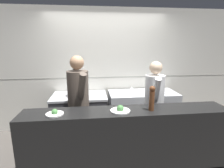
{
  "coord_description": "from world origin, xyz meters",
  "views": [
    {
      "loc": [
        -0.31,
        -2.45,
        1.86
      ],
      "look_at": [
        0.05,
        0.62,
        1.15
      ],
      "focal_mm": 28.0,
      "sensor_mm": 36.0,
      "label": 1
    }
  ],
  "objects_px": {
    "oven_range": "(80,116)",
    "chefs_knife": "(159,93)",
    "stock_pot": "(76,92)",
    "plated_dish_main": "(55,113)",
    "chef_sous": "(154,103)",
    "pepper_mill": "(152,98)",
    "plated_dish_appetiser": "(120,110)",
    "mixing_bowl_steel": "(131,89)",
    "chef_head_cook": "(79,101)"
  },
  "relations": [
    {
      "from": "oven_range",
      "to": "chefs_knife",
      "type": "bearing_deg",
      "value": -3.3
    },
    {
      "from": "stock_pot",
      "to": "plated_dish_main",
      "type": "bearing_deg",
      "value": -98.92
    },
    {
      "from": "stock_pot",
      "to": "chef_sous",
      "type": "height_order",
      "value": "chef_sous"
    },
    {
      "from": "pepper_mill",
      "to": "plated_dish_main",
      "type": "bearing_deg",
      "value": -179.78
    },
    {
      "from": "plated_dish_appetiser",
      "to": "pepper_mill",
      "type": "distance_m",
      "value": 0.46
    },
    {
      "from": "stock_pot",
      "to": "mixing_bowl_steel",
      "type": "bearing_deg",
      "value": 6.26
    },
    {
      "from": "mixing_bowl_steel",
      "to": "chef_head_cook",
      "type": "bearing_deg",
      "value": -147.23
    },
    {
      "from": "mixing_bowl_steel",
      "to": "chef_head_cook",
      "type": "height_order",
      "value": "chef_head_cook"
    },
    {
      "from": "chefs_knife",
      "to": "plated_dish_appetiser",
      "type": "bearing_deg",
      "value": -132.38
    },
    {
      "from": "chefs_knife",
      "to": "chef_head_cook",
      "type": "relative_size",
      "value": 0.2
    },
    {
      "from": "oven_range",
      "to": "stock_pot",
      "type": "bearing_deg",
      "value": -141.83
    },
    {
      "from": "mixing_bowl_steel",
      "to": "pepper_mill",
      "type": "xyz_separation_m",
      "value": [
        -0.01,
        -1.25,
        0.21
      ]
    },
    {
      "from": "chef_sous",
      "to": "chefs_knife",
      "type": "bearing_deg",
      "value": 73.18
    },
    {
      "from": "stock_pot",
      "to": "pepper_mill",
      "type": "height_order",
      "value": "pepper_mill"
    },
    {
      "from": "plated_dish_main",
      "to": "pepper_mill",
      "type": "height_order",
      "value": "pepper_mill"
    },
    {
      "from": "chefs_knife",
      "to": "chef_sous",
      "type": "relative_size",
      "value": 0.21
    },
    {
      "from": "oven_range",
      "to": "chef_sous",
      "type": "xyz_separation_m",
      "value": [
        1.3,
        -0.65,
        0.45
      ]
    },
    {
      "from": "plated_dish_main",
      "to": "chef_head_cook",
      "type": "distance_m",
      "value": 0.64
    },
    {
      "from": "plated_dish_main",
      "to": "plated_dish_appetiser",
      "type": "height_order",
      "value": "plated_dish_appetiser"
    },
    {
      "from": "plated_dish_main",
      "to": "chef_sous",
      "type": "height_order",
      "value": "chef_sous"
    },
    {
      "from": "mixing_bowl_steel",
      "to": "plated_dish_main",
      "type": "height_order",
      "value": "plated_dish_main"
    },
    {
      "from": "oven_range",
      "to": "mixing_bowl_steel",
      "type": "relative_size",
      "value": 5.29
    },
    {
      "from": "stock_pot",
      "to": "chef_sous",
      "type": "xyz_separation_m",
      "value": [
        1.36,
        -0.6,
        -0.07
      ]
    },
    {
      "from": "mixing_bowl_steel",
      "to": "pepper_mill",
      "type": "relative_size",
      "value": 0.58
    },
    {
      "from": "oven_range",
      "to": "chefs_knife",
      "type": "height_order",
      "value": "chefs_knife"
    },
    {
      "from": "plated_dish_main",
      "to": "chef_head_cook",
      "type": "bearing_deg",
      "value": 65.46
    },
    {
      "from": "plated_dish_appetiser",
      "to": "chef_head_cook",
      "type": "height_order",
      "value": "chef_head_cook"
    },
    {
      "from": "stock_pot",
      "to": "oven_range",
      "type": "bearing_deg",
      "value": 38.17
    },
    {
      "from": "plated_dish_main",
      "to": "plated_dish_appetiser",
      "type": "distance_m",
      "value": 0.87
    },
    {
      "from": "plated_dish_main",
      "to": "chef_sous",
      "type": "relative_size",
      "value": 0.14
    },
    {
      "from": "chef_sous",
      "to": "chef_head_cook",
      "type": "bearing_deg",
      "value": -170.3
    },
    {
      "from": "chef_head_cook",
      "to": "oven_range",
      "type": "bearing_deg",
      "value": 73.24
    },
    {
      "from": "oven_range",
      "to": "chef_sous",
      "type": "relative_size",
      "value": 0.68
    },
    {
      "from": "stock_pot",
      "to": "pepper_mill",
      "type": "xyz_separation_m",
      "value": [
        1.13,
        -1.12,
        0.18
      ]
    },
    {
      "from": "oven_range",
      "to": "chefs_knife",
      "type": "xyz_separation_m",
      "value": [
        1.61,
        -0.09,
        0.45
      ]
    },
    {
      "from": "plated_dish_main",
      "to": "mixing_bowl_steel",
      "type": "bearing_deg",
      "value": 43.75
    },
    {
      "from": "plated_dish_main",
      "to": "pepper_mill",
      "type": "bearing_deg",
      "value": 0.22
    },
    {
      "from": "chefs_knife",
      "to": "plated_dish_main",
      "type": "height_order",
      "value": "plated_dish_main"
    },
    {
      "from": "oven_range",
      "to": "plated_dish_main",
      "type": "height_order",
      "value": "plated_dish_main"
    },
    {
      "from": "chefs_knife",
      "to": "chef_head_cook",
      "type": "xyz_separation_m",
      "value": [
        -1.58,
        -0.5,
        0.05
      ]
    },
    {
      "from": "oven_range",
      "to": "mixing_bowl_steel",
      "type": "bearing_deg",
      "value": 4.13
    },
    {
      "from": "stock_pot",
      "to": "plated_dish_main",
      "type": "distance_m",
      "value": 1.14
    },
    {
      "from": "stock_pot",
      "to": "plated_dish_main",
      "type": "height_order",
      "value": "plated_dish_main"
    },
    {
      "from": "plated_dish_main",
      "to": "pepper_mill",
      "type": "relative_size",
      "value": 0.65
    },
    {
      "from": "chef_head_cook",
      "to": "chef_sous",
      "type": "distance_m",
      "value": 1.27
    },
    {
      "from": "oven_range",
      "to": "stock_pot",
      "type": "distance_m",
      "value": 0.53
    },
    {
      "from": "oven_range",
      "to": "pepper_mill",
      "type": "distance_m",
      "value": 1.73
    },
    {
      "from": "pepper_mill",
      "to": "chefs_knife",
      "type": "bearing_deg",
      "value": 63.35
    },
    {
      "from": "pepper_mill",
      "to": "chef_sous",
      "type": "bearing_deg",
      "value": 65.93
    },
    {
      "from": "oven_range",
      "to": "chef_sous",
      "type": "bearing_deg",
      "value": -26.54
    }
  ]
}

